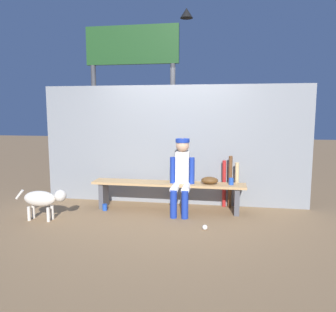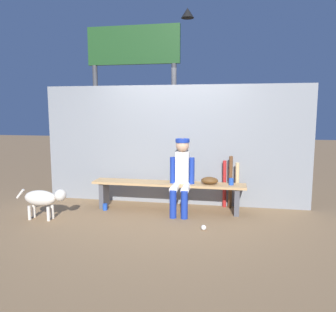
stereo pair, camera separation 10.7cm
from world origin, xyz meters
name	(u,v)px [view 2 (the right image)]	position (x,y,z in m)	size (l,w,h in m)	color
ground_plane	(168,210)	(0.00, 0.00, 0.00)	(30.00, 30.00, 0.00)	olive
chainlink_fence	(173,145)	(0.00, 0.46, 1.06)	(4.78, 0.03, 2.13)	gray
dugout_bench	(168,189)	(0.00, 0.00, 0.38)	(2.58, 0.36, 0.48)	tan
player_seated	(181,173)	(0.24, -0.11, 0.67)	(0.41, 0.55, 1.23)	silver
baseball_glove	(210,181)	(0.69, 0.00, 0.54)	(0.28, 0.20, 0.12)	#593819
bat_aluminum_red	(224,184)	(0.93, 0.36, 0.42)	(0.06, 0.06, 0.83)	#B22323
bat_wood_dark	(230,182)	(1.03, 0.31, 0.46)	(0.06, 0.06, 0.92)	brown
bat_wood_natural	(237,186)	(1.15, 0.30, 0.41)	(0.06, 0.06, 0.81)	tan
baseball	(204,228)	(0.67, -0.84, 0.04)	(0.07, 0.07, 0.07)	white
cup_on_ground	(105,207)	(-1.06, -0.18, 0.06)	(0.08, 0.08, 0.11)	#1E47AD
cup_on_bench	(231,182)	(1.04, 0.01, 0.54)	(0.08, 0.08, 0.11)	#1E47AD
scoreboard	(137,69)	(-0.84, 1.12, 2.48)	(2.13, 0.27, 3.56)	#3F3F42
dog	(44,198)	(-1.81, -0.82, 0.34)	(0.84, 0.20, 0.49)	beige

